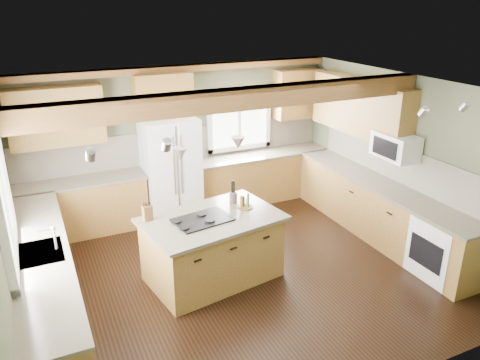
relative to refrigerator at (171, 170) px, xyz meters
name	(u,v)px	position (x,y,z in m)	size (l,w,h in m)	color
floor	(239,272)	(0.30, -2.12, -0.90)	(5.60, 5.60, 0.00)	black
ceiling	(239,89)	(0.30, -2.12, 1.70)	(5.60, 5.60, 0.00)	silver
wall_back	(180,139)	(0.30, 0.38, 0.40)	(5.60, 5.60, 0.00)	#4B5139
wall_left	(5,230)	(-2.50, -2.12, 0.40)	(5.00, 5.00, 0.00)	#4B5139
wall_right	(402,159)	(3.10, -2.12, 0.40)	(5.00, 5.00, 0.00)	#4B5139
ceiling_beam	(237,99)	(0.30, -2.07, 1.57)	(5.55, 0.26, 0.26)	#553818
soffit_trim	(178,69)	(0.30, 0.28, 1.64)	(5.55, 0.20, 0.10)	#553818
backsplash_back	(180,144)	(0.30, 0.36, 0.31)	(5.58, 0.03, 0.58)	brown
backsplash_right	(398,164)	(3.08, -2.07, 0.31)	(0.03, 3.70, 0.58)	brown
base_cab_back_left	(83,208)	(-1.49, 0.08, -0.46)	(2.02, 0.60, 0.88)	brown
counter_back_left	(79,182)	(-1.49, 0.08, 0.00)	(2.06, 0.64, 0.04)	#484035
base_cab_back_right	(261,177)	(1.79, 0.08, -0.46)	(2.62, 0.60, 0.88)	brown
counter_back_right	(262,154)	(1.79, 0.08, 0.00)	(2.66, 0.64, 0.04)	#484035
base_cab_left	(46,288)	(-2.20, -2.07, -0.46)	(0.60, 3.70, 0.88)	brown
counter_left	(40,254)	(-2.20, -2.07, 0.00)	(0.64, 3.74, 0.04)	#484035
base_cab_right	(379,211)	(2.80, -2.07, -0.46)	(0.60, 3.70, 0.88)	brown
counter_right	(382,185)	(2.80, -2.07, 0.00)	(0.64, 3.74, 0.04)	#484035
upper_cab_back_left	(56,117)	(-1.69, 0.21, 1.05)	(1.40, 0.35, 0.90)	brown
upper_cab_over_fridge	(163,95)	(0.00, 0.21, 1.25)	(0.96, 0.35, 0.70)	brown
upper_cab_right	(360,107)	(2.92, -1.22, 1.05)	(0.35, 2.20, 0.90)	brown
upper_cab_back_corner	(298,94)	(2.60, 0.21, 1.05)	(0.90, 0.35, 0.90)	brown
window_left	(3,206)	(-2.48, -2.07, 0.65)	(0.04, 1.60, 1.05)	white
window_back	(239,119)	(1.45, 0.36, 0.65)	(1.10, 0.04, 1.00)	white
sink	(40,253)	(-2.20, -2.07, 0.01)	(0.50, 0.65, 0.03)	#262628
faucet	(55,239)	(-2.02, -2.07, 0.15)	(0.02, 0.02, 0.28)	#B2B2B7
dishwasher	(58,360)	(-2.19, -3.37, -0.47)	(0.60, 0.60, 0.84)	white
oven	(442,249)	(2.79, -3.37, -0.47)	(0.60, 0.72, 0.84)	white
microwave	(395,146)	(2.88, -2.17, 0.65)	(0.40, 0.70, 0.38)	white
pendant_left	(180,154)	(-0.49, -2.13, 0.98)	(0.18, 0.18, 0.16)	#B2B2B7
pendant_right	(238,143)	(0.34, -2.00, 0.98)	(0.18, 0.18, 0.16)	#B2B2B7
refrigerator	(171,170)	(0.00, 0.00, 0.00)	(0.90, 0.74, 1.80)	white
island	(213,249)	(-0.08, -2.07, -0.46)	(1.69, 1.03, 0.88)	olive
island_top	(212,219)	(-0.08, -2.07, 0.00)	(1.80, 1.15, 0.04)	#484035
cooktop	(203,220)	(-0.22, -2.09, 0.03)	(0.73, 0.49, 0.02)	black
knife_block	(147,213)	(-0.86, -1.78, 0.12)	(0.12, 0.09, 0.20)	brown
utensil_crock	(233,198)	(0.38, -1.75, 0.10)	(0.11, 0.11, 0.15)	#362F2B
bottle_tray	(245,201)	(0.46, -1.97, 0.12)	(0.22, 0.22, 0.20)	brown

